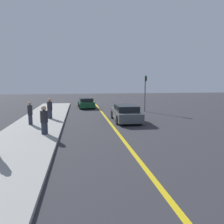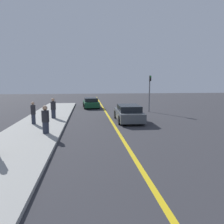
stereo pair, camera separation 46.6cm
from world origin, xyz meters
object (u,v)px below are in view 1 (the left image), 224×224
pedestrian_far_standing (30,113)px  traffic_light (145,90)px  car_ahead_center (86,103)px  pedestrian_mid_group (44,120)px  car_near_right_lane (126,113)px  pedestrian_by_sign (50,109)px

pedestrian_far_standing → traffic_light: (10.31, 6.20, 1.37)m
pedestrian_far_standing → traffic_light: 12.11m
traffic_light → pedestrian_far_standing: bearing=-149.0°
car_ahead_center → pedestrian_mid_group: pedestrian_mid_group is taller
car_near_right_lane → traffic_light: traffic_light is taller
car_near_right_lane → pedestrian_far_standing: size_ratio=2.89×
pedestrian_by_sign → traffic_light: (9.27, 3.78, 1.35)m
car_near_right_lane → pedestrian_mid_group: (-5.73, -4.14, 0.32)m
pedestrian_mid_group → traffic_light: size_ratio=0.44×
car_near_right_lane → pedestrian_by_sign: size_ratio=2.78×
car_near_right_lane → traffic_light: bearing=59.0°
traffic_light → pedestrian_by_sign: bearing=-157.8°
pedestrian_by_sign → traffic_light: bearing=22.2°
pedestrian_by_sign → traffic_light: 10.10m
pedestrian_mid_group → pedestrian_by_sign: bearing=93.7°
car_ahead_center → car_near_right_lane: bearing=-76.6°
car_ahead_center → pedestrian_by_sign: (-3.26, -8.05, 0.38)m
traffic_light → car_near_right_lane: bearing=-122.2°
pedestrian_by_sign → traffic_light: traffic_light is taller
car_ahead_center → pedestrian_far_standing: bearing=-115.8°
car_near_right_lane → pedestrian_mid_group: 7.08m
pedestrian_far_standing → car_ahead_center: bearing=67.7°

